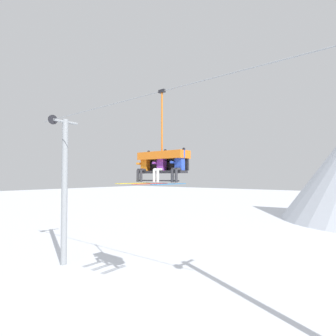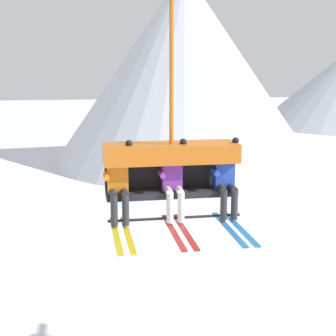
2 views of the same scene
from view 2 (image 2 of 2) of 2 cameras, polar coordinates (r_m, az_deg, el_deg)
mountain_peak_west at (r=39.82m, az=1.79°, el=10.97°), size 20.11×20.11×14.25m
chairlift_chair at (r=8.31m, az=0.29°, el=0.94°), size 2.16×0.74×3.61m
skier_orange at (r=8.06m, az=-5.51°, el=-1.64°), size 0.48×1.70×1.34m
skier_purple at (r=8.17m, az=0.58°, el=-1.40°), size 0.48×1.70×1.34m
skier_blue at (r=8.37m, az=6.44°, el=-1.17°), size 0.48×1.70×1.34m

